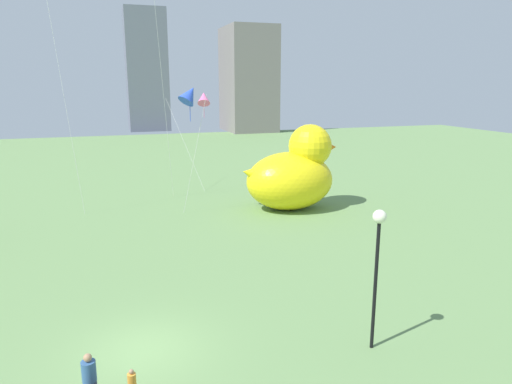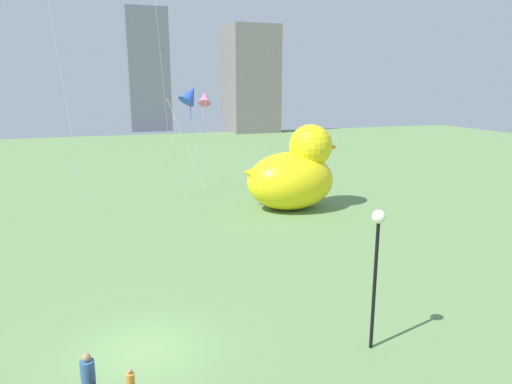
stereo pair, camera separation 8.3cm
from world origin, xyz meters
name	(u,v)px [view 2 (the right image)]	position (x,y,z in m)	size (l,w,h in m)	color
ground_plane	(142,351)	(0.00, 0.00, 0.00)	(140.00, 140.00, 0.00)	#678C53
person_adult	(88,377)	(-1.60, -2.32, 0.89)	(0.39, 0.39, 1.61)	#38476B
person_child	(131,383)	(-0.49, -2.46, 0.55)	(0.24, 0.24, 0.99)	silver
giant_inflatable_duck	(294,174)	(11.89, 15.37, 2.56)	(7.27, 4.66, 6.02)	yellow
lamppost	(377,246)	(7.44, -2.22, 3.66)	(0.45, 0.45, 4.88)	black
kite_blue	(190,95)	(4.68, 15.53, 8.11)	(2.15, 2.05, 8.89)	silver
kite_pink	(205,98)	(7.81, 26.00, 7.58)	(3.91, 4.07, 8.36)	silver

